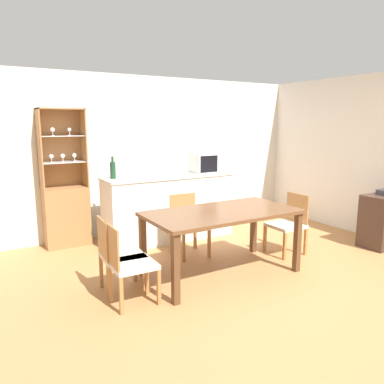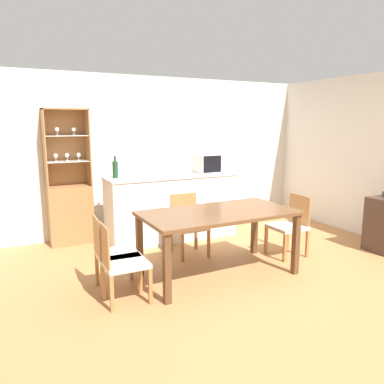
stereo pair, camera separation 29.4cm
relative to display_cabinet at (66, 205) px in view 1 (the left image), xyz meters
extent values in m
plane|color=#B27A47|center=(1.71, -2.43, -0.60)|extent=(18.00, 18.00, 0.00)
cube|color=silver|center=(1.71, 0.20, 0.67)|extent=(6.80, 0.06, 2.55)
cube|color=silver|center=(4.29, -2.13, 0.67)|extent=(0.06, 4.60, 2.55)
cube|color=white|center=(1.45, -0.52, -0.11)|extent=(2.01, 0.58, 0.98)
cube|color=beige|center=(1.45, -0.52, 0.40)|extent=(2.04, 0.61, 0.03)
cube|color=#A37042|center=(0.00, -0.01, -0.17)|extent=(0.63, 0.36, 0.87)
cube|color=#A37042|center=(0.00, 0.16, 0.84)|extent=(0.63, 0.02, 1.13)
cube|color=#A37042|center=(-0.31, -0.01, 0.84)|extent=(0.02, 0.36, 1.13)
cube|color=#A37042|center=(0.31, -0.01, 0.84)|extent=(0.02, 0.36, 1.13)
cube|color=#A37042|center=(0.00, -0.01, 1.39)|extent=(0.63, 0.36, 0.02)
cube|color=white|center=(0.00, -0.01, 0.64)|extent=(0.58, 0.32, 0.01)
cube|color=white|center=(0.00, -0.01, 1.02)|extent=(0.58, 0.32, 0.01)
cylinder|color=white|center=(-0.16, -0.03, 0.65)|extent=(0.04, 0.04, 0.01)
cylinder|color=white|center=(-0.16, -0.03, 0.68)|extent=(0.01, 0.01, 0.06)
sphere|color=white|center=(-0.16, -0.03, 0.73)|extent=(0.06, 0.06, 0.06)
cylinder|color=white|center=(-0.12, -0.04, 1.02)|extent=(0.04, 0.04, 0.01)
cylinder|color=white|center=(-0.12, -0.04, 1.06)|extent=(0.01, 0.01, 0.06)
sphere|color=white|center=(-0.12, -0.04, 1.11)|extent=(0.06, 0.06, 0.06)
cylinder|color=white|center=(0.00, -0.01, 0.65)|extent=(0.04, 0.04, 0.01)
cylinder|color=white|center=(0.00, -0.01, 0.68)|extent=(0.01, 0.01, 0.06)
sphere|color=white|center=(0.00, -0.01, 0.73)|extent=(0.06, 0.06, 0.06)
cylinder|color=white|center=(0.12, 0.03, 1.02)|extent=(0.04, 0.04, 0.01)
cylinder|color=white|center=(0.12, 0.03, 1.06)|extent=(0.01, 0.01, 0.06)
sphere|color=white|center=(0.12, 0.03, 1.11)|extent=(0.06, 0.06, 0.06)
cylinder|color=white|center=(0.16, -0.02, 0.65)|extent=(0.04, 0.04, 0.01)
cylinder|color=white|center=(0.16, -0.02, 0.68)|extent=(0.01, 0.01, 0.06)
sphere|color=white|center=(0.16, -0.02, 0.73)|extent=(0.06, 0.06, 0.06)
cube|color=brown|center=(1.35, -2.06, 0.16)|extent=(1.80, 0.94, 0.04)
cube|color=brown|center=(0.51, -2.48, -0.23)|extent=(0.07, 0.07, 0.74)
cube|color=brown|center=(2.19, -2.48, -0.23)|extent=(0.07, 0.07, 0.74)
cube|color=brown|center=(0.51, -1.65, -0.23)|extent=(0.07, 0.07, 0.74)
cube|color=brown|center=(2.19, -1.65, -0.23)|extent=(0.07, 0.07, 0.74)
cube|color=beige|center=(0.17, -1.92, -0.20)|extent=(0.46, 0.46, 0.05)
cube|color=#A8703D|center=(-0.04, -1.91, 0.02)|extent=(0.04, 0.40, 0.41)
cube|color=#A8703D|center=(0.38, -1.74, -0.41)|extent=(0.04, 0.04, 0.38)
cube|color=#A8703D|center=(0.35, -2.13, -0.41)|extent=(0.04, 0.04, 0.38)
cube|color=#A8703D|center=(-0.01, -1.72, -0.41)|extent=(0.04, 0.04, 0.38)
cube|color=#A8703D|center=(-0.04, -2.11, -0.41)|extent=(0.04, 0.04, 0.38)
cube|color=beige|center=(1.35, -1.31, -0.20)|extent=(0.44, 0.44, 0.05)
cube|color=#A8703D|center=(1.36, -1.10, 0.02)|extent=(0.40, 0.03, 0.41)
cube|color=#A8703D|center=(1.54, -1.51, -0.41)|extent=(0.04, 0.04, 0.38)
cube|color=#A8703D|center=(1.15, -1.50, -0.41)|extent=(0.04, 0.04, 0.38)
cube|color=#A8703D|center=(1.55, -1.12, -0.41)|extent=(0.04, 0.04, 0.38)
cube|color=#A8703D|center=(1.16, -1.11, -0.41)|extent=(0.04, 0.04, 0.38)
cube|color=beige|center=(0.17, -2.21, -0.20)|extent=(0.44, 0.44, 0.05)
cube|color=#A8703D|center=(-0.04, -2.20, 0.02)|extent=(0.02, 0.40, 0.41)
cube|color=#A8703D|center=(0.37, -2.01, -0.41)|extent=(0.04, 0.04, 0.38)
cube|color=#A8703D|center=(0.36, -2.40, -0.41)|extent=(0.04, 0.04, 0.38)
cube|color=#A8703D|center=(-0.02, -2.01, -0.41)|extent=(0.04, 0.04, 0.38)
cube|color=#A8703D|center=(-0.03, -2.40, -0.41)|extent=(0.04, 0.04, 0.38)
cube|color=beige|center=(2.54, -1.92, -0.20)|extent=(0.43, 0.43, 0.05)
cube|color=#A8703D|center=(2.74, -1.92, 0.02)|extent=(0.02, 0.40, 0.41)
cube|color=#A8703D|center=(2.34, -2.12, -0.41)|extent=(0.04, 0.04, 0.38)
cube|color=#A8703D|center=(2.34, -1.73, -0.41)|extent=(0.04, 0.04, 0.38)
cube|color=#A8703D|center=(2.73, -2.12, -0.41)|extent=(0.04, 0.04, 0.38)
cube|color=#A8703D|center=(2.73, -1.73, -0.41)|extent=(0.04, 0.04, 0.38)
cube|color=silver|center=(2.15, -0.49, 0.56)|extent=(0.49, 0.36, 0.30)
cube|color=black|center=(2.08, -0.68, 0.56)|extent=(0.32, 0.01, 0.26)
cylinder|color=#193D23|center=(0.59, -0.44, 0.53)|extent=(0.08, 0.08, 0.24)
cylinder|color=#193D23|center=(0.59, -0.44, 0.69)|extent=(0.03, 0.03, 0.08)
cube|color=#422D23|center=(3.97, -2.43, -0.22)|extent=(0.59, 0.42, 0.77)
cube|color=#483227|center=(3.97, -2.43, -0.18)|extent=(0.55, 0.38, 0.02)
camera|label=1|loc=(-1.13, -5.58, 1.20)|focal=35.00mm
camera|label=2|loc=(-0.87, -5.72, 1.20)|focal=35.00mm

